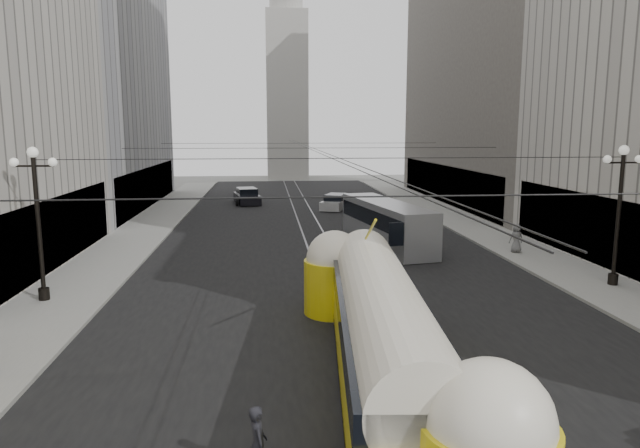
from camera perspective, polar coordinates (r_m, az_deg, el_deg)
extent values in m
cube|color=black|center=(39.38, -0.59, -1.13)|extent=(20.00, 85.00, 0.02)
cube|color=gray|center=(43.56, -16.93, -0.42)|extent=(4.00, 72.00, 0.15)
cube|color=gray|center=(45.32, 14.32, 0.07)|extent=(4.00, 72.00, 0.15)
cube|color=gray|center=(39.32, -1.68, -1.15)|extent=(0.12, 85.00, 0.04)
cube|color=gray|center=(39.44, 0.49, -1.11)|extent=(0.12, 85.00, 0.04)
cube|color=black|center=(32.38, -24.83, -0.71)|extent=(0.10, 18.00, 3.60)
cube|color=#999999|center=(57.02, -23.36, 15.51)|extent=(12.00, 28.00, 28.00)
cube|color=black|center=(55.39, -16.67, 3.62)|extent=(0.10, 25.20, 3.60)
cube|color=black|center=(33.38, 25.88, -0.50)|extent=(0.10, 18.00, 3.60)
cube|color=#514C47|center=(59.52, 18.52, 17.44)|extent=(12.00, 32.00, 32.00)
cube|color=black|center=(57.01, 12.30, 3.96)|extent=(0.10, 28.80, 3.60)
cube|color=#B2AFA8|center=(86.27, -3.33, 12.57)|extent=(6.00, 6.00, 24.00)
cylinder|color=black|center=(26.14, -26.30, -0.48)|extent=(0.18, 0.18, 6.00)
cylinder|color=black|center=(26.71, -25.87, -6.30)|extent=(0.44, 0.44, 0.50)
cylinder|color=black|center=(25.87, -26.72, 5.21)|extent=(1.60, 0.08, 0.08)
sphere|color=white|center=(25.84, -26.81, 6.42)|extent=(0.44, 0.44, 0.44)
sphere|color=white|center=(26.14, -28.28, 5.45)|extent=(0.36, 0.36, 0.36)
sphere|color=white|center=(25.60, -25.17, 5.62)|extent=(0.36, 0.36, 0.36)
cylinder|color=black|center=(29.11, 27.64, 0.34)|extent=(0.18, 0.18, 6.00)
cylinder|color=black|center=(29.61, 27.24, -4.92)|extent=(0.44, 0.44, 0.50)
cylinder|color=black|center=(28.86, 28.04, 5.44)|extent=(1.60, 0.08, 0.08)
sphere|color=white|center=(28.84, 28.12, 6.53)|extent=(0.44, 0.44, 0.44)
sphere|color=white|center=(28.45, 26.79, 5.80)|extent=(0.36, 0.36, 0.36)
sphere|color=white|center=(29.27, 29.29, 5.68)|extent=(0.36, 0.36, 0.36)
cylinder|color=black|center=(10.65, 12.39, 2.76)|extent=(25.00, 0.03, 0.03)
cylinder|color=black|center=(24.32, 2.28, 6.58)|extent=(25.00, 0.03, 0.03)
cylinder|color=black|center=(38.23, -0.54, 7.61)|extent=(25.00, 0.03, 0.03)
cylinder|color=black|center=(52.19, -1.87, 8.08)|extent=(25.00, 0.03, 0.03)
cylinder|color=black|center=(42.23, -1.01, 7.51)|extent=(0.03, 72.00, 0.03)
cylinder|color=black|center=(42.26, -0.46, 7.51)|extent=(0.03, 72.00, 0.03)
cube|color=gold|center=(16.76, 6.16, -12.41)|extent=(3.58, 13.24, 1.59)
cube|color=black|center=(17.05, 6.11, -14.74)|extent=(3.55, 12.85, 0.28)
cube|color=black|center=(16.41, 6.22, -9.07)|extent=(3.59, 13.04, 0.79)
cylinder|color=silver|center=(16.32, 6.24, -8.14)|extent=(3.29, 13.02, 2.15)
sphere|color=silver|center=(10.82, 16.60, -18.51)|extent=(2.24, 2.24, 2.24)
cylinder|color=gold|center=(22.65, 1.47, -6.28)|extent=(2.43, 2.43, 2.15)
sphere|color=silver|center=(22.37, 1.49, -3.51)|extent=(2.24, 2.24, 2.24)
cube|color=#A3A5A8|center=(35.98, 6.62, 0.06)|extent=(4.08, 11.00, 2.69)
cube|color=black|center=(35.91, 6.63, 0.77)|extent=(4.03, 10.64, 0.99)
cube|color=black|center=(30.81, 8.69, -0.97)|extent=(2.05, 0.46, 1.26)
cylinder|color=black|center=(32.46, 5.97, -2.64)|extent=(0.30, 0.90, 0.90)
cylinder|color=black|center=(32.97, 9.80, -2.54)|extent=(0.30, 0.90, 0.90)
cylinder|color=black|center=(39.43, 3.91, -0.47)|extent=(0.30, 0.90, 0.90)
cylinder|color=black|center=(39.86, 7.10, -0.42)|extent=(0.30, 0.90, 0.90)
cube|color=#BDBDBD|center=(52.19, 1.58, 2.00)|extent=(3.37, 4.81, 0.79)
cube|color=black|center=(52.12, 1.58, 2.61)|extent=(2.41, 2.87, 0.75)
cylinder|color=black|center=(50.63, 0.86, 1.59)|extent=(0.22, 0.63, 0.63)
cylinder|color=black|center=(50.84, 2.70, 1.61)|extent=(0.22, 0.63, 0.63)
cylinder|color=black|center=(53.61, 0.51, 2.03)|extent=(0.22, 0.63, 0.63)
cylinder|color=black|center=(53.81, 2.25, 2.05)|extent=(0.22, 0.63, 0.63)
cube|color=black|center=(56.61, -7.31, 2.56)|extent=(2.90, 5.22, 0.87)
cube|color=black|center=(56.54, -7.32, 3.18)|extent=(2.25, 3.00, 0.83)
cylinder|color=black|center=(55.01, -8.31, 2.15)|extent=(0.22, 0.70, 0.70)
cylinder|color=black|center=(54.95, -6.41, 2.19)|extent=(0.22, 0.70, 0.70)
cylinder|color=black|center=(58.34, -8.15, 2.57)|extent=(0.22, 0.70, 0.70)
cylinder|color=black|center=(58.28, -6.36, 2.60)|extent=(0.22, 0.70, 0.70)
imported|color=black|center=(12.59, -6.23, -21.03)|extent=(0.51, 0.67, 1.66)
imported|color=slate|center=(34.96, 19.04, -1.36)|extent=(0.83, 0.53, 1.66)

